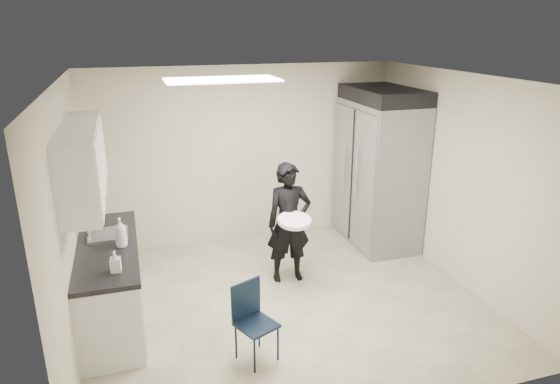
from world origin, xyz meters
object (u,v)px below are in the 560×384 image
object	(u,v)px
folding_chair	(257,325)
man_tuxedo	(289,223)
commercial_fridge	(379,174)
lower_counter	(111,285)

from	to	relation	value
folding_chair	man_tuxedo	distance (m)	1.73
commercial_fridge	folding_chair	bearing A→B (deg)	-137.68
commercial_fridge	lower_counter	bearing A→B (deg)	-164.12
folding_chair	man_tuxedo	size ratio (longest dim) A/B	0.50
commercial_fridge	folding_chair	distance (m)	3.36
lower_counter	folding_chair	bearing A→B (deg)	-40.34
folding_chair	man_tuxedo	bearing A→B (deg)	37.16
lower_counter	commercial_fridge	world-z (taller)	commercial_fridge
folding_chair	man_tuxedo	xyz separation A→B (m)	(0.81, 1.47, 0.39)
man_tuxedo	commercial_fridge	bearing A→B (deg)	27.58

